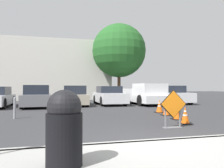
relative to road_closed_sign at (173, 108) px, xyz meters
The scene contains 17 objects.
ground_plane 8.32m from the road_closed_sign, 101.39° to the left, with size 96.00×96.00×0.00m, color #333335.
sidewalk_strip 3.58m from the road_closed_sign, 117.67° to the right, with size 21.92×2.51×0.14m.
curb_lip 2.56m from the road_closed_sign, 131.20° to the right, with size 21.92×0.20×0.14m.
road_closed_sign is the anchor object (origin of this frame).
traffic_cone_nearest 1.12m from the road_closed_sign, 36.53° to the left, with size 0.40×0.40×0.64m.
traffic_cone_second 2.06m from the road_closed_sign, 55.43° to the left, with size 0.44×0.44×0.77m.
traffic_cone_third 3.27m from the road_closed_sign, 65.86° to the left, with size 0.42×0.42×0.62m.
traffic_cone_fourth 4.42m from the road_closed_sign, 69.37° to the left, with size 0.48×0.48×0.69m.
parked_car_third 10.72m from the road_closed_sign, 118.51° to the left, with size 2.06×4.64×1.50m.
parked_car_fourth 10.30m from the road_closed_sign, 103.78° to the left, with size 1.98×4.28×1.47m.
parked_car_fifth 10.04m from the road_closed_sign, 88.82° to the left, with size 1.96×4.37×1.43m.
pickup_truck 9.85m from the road_closed_sign, 72.95° to the left, with size 2.30×5.65×1.62m.
parked_car_sixth 11.26m from the road_closed_sign, 60.60° to the left, with size 1.88×4.08×1.47m.
trash_bin 4.76m from the road_closed_sign, 139.83° to the right, with size 0.56×0.56×1.18m.
bollard_nearest 6.57m from the road_closed_sign, 147.05° to the left, with size 0.12×0.12×0.93m.
building_facade_backdrop 19.77m from the road_closed_sign, 104.24° to the left, with size 13.75×5.00×6.45m.
street_tree_behind_lot 15.42m from the road_closed_sign, 80.98° to the left, with size 5.40×5.40×7.74m.
Camera 1 is at (-2.11, -4.67, 1.36)m, focal length 35.00 mm.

